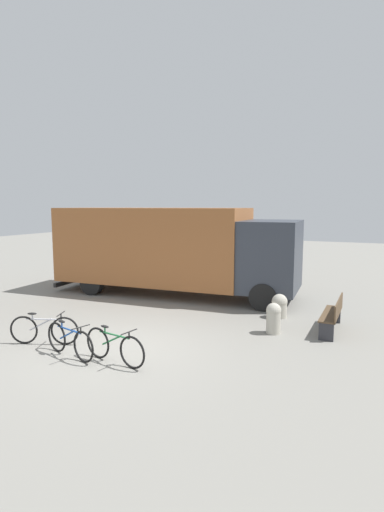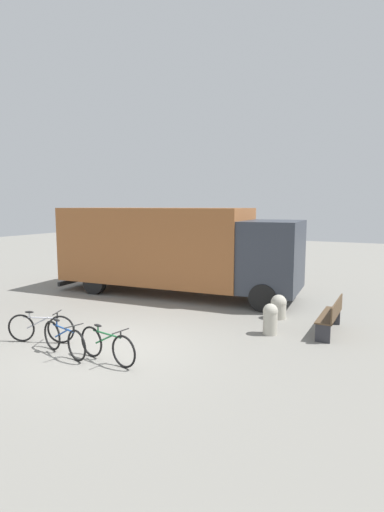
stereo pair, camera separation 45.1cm
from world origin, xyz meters
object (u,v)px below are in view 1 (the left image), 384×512
(park_bench, at_px, (334,313))
(bicycle_middle, at_px, (69,341))
(bicycle_near, at_px, (44,329))
(bollard_far_bench, at_px, (279,306))
(delivery_truck, at_px, (172,247))
(bicycle_far, at_px, (114,346))
(bollard_near_bench, at_px, (274,317))

(park_bench, distance_m, bicycle_middle, 6.41)
(bicycle_near, height_order, bollard_far_bench, bicycle_near)
(delivery_truck, bearing_deg, bollard_far_bench, -22.39)
(park_bench, xyz_separation_m, bicycle_far, (-3.87, -3.98, -0.12))
(bicycle_near, xyz_separation_m, bicycle_far, (2.12, -0.26, 0.00))
(bollard_near_bench, distance_m, bollard_far_bench, 1.50)
(bicycle_near, distance_m, bollard_far_bench, 6.30)
(delivery_truck, xyz_separation_m, bicycle_middle, (0.79, -6.28, -1.35))
(bicycle_near, relative_size, bicycle_middle, 0.98)
(park_bench, relative_size, bicycle_far, 1.09)
(bicycle_far, bearing_deg, bicycle_near, -176.47)
(bollard_far_bench, bearing_deg, delivery_truck, 160.63)
(bicycle_near, bearing_deg, park_bench, 11.74)
(bollard_near_bench, height_order, bollard_far_bench, bollard_near_bench)
(park_bench, distance_m, bicycle_near, 7.06)
(bicycle_near, xyz_separation_m, bollard_far_bench, (4.47, 4.44, -0.01))
(bicycle_middle, height_order, bollard_far_bench, bicycle_middle)
(bicycle_far, bearing_deg, bicycle_middle, -163.88)
(bicycle_near, xyz_separation_m, bollard_near_bench, (4.64, 2.96, 0.06))
(park_bench, bearing_deg, bicycle_far, 137.21)
(park_bench, height_order, bollard_near_bench, park_bench)
(delivery_truck, relative_size, bollard_far_bench, 12.92)
(bicycle_middle, distance_m, bicycle_far, 1.07)
(bicycle_far, relative_size, bollard_far_bench, 2.36)
(park_bench, height_order, bicycle_far, park_bench)
(bicycle_middle, bearing_deg, bollard_far_bench, 69.88)
(delivery_truck, bearing_deg, bicycle_near, -95.70)
(bicycle_middle, relative_size, bicycle_far, 0.98)
(delivery_truck, xyz_separation_m, bicycle_near, (-0.28, -5.92, -1.35))
(delivery_truck, relative_size, park_bench, 5.02)
(bicycle_middle, distance_m, bollard_near_bench, 4.88)
(park_bench, relative_size, bollard_near_bench, 2.26)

